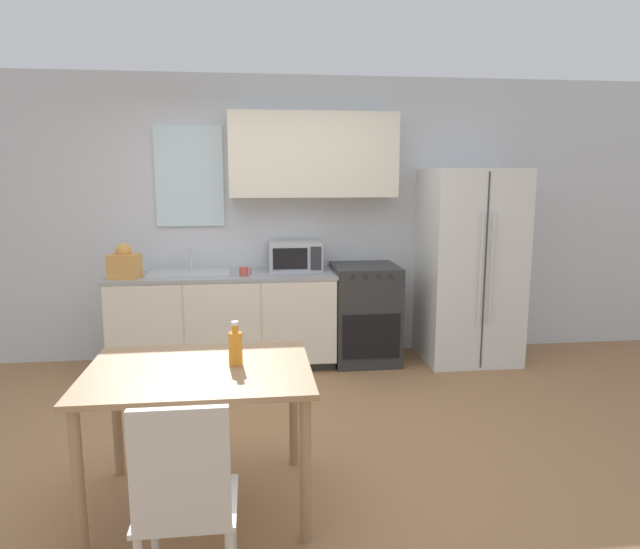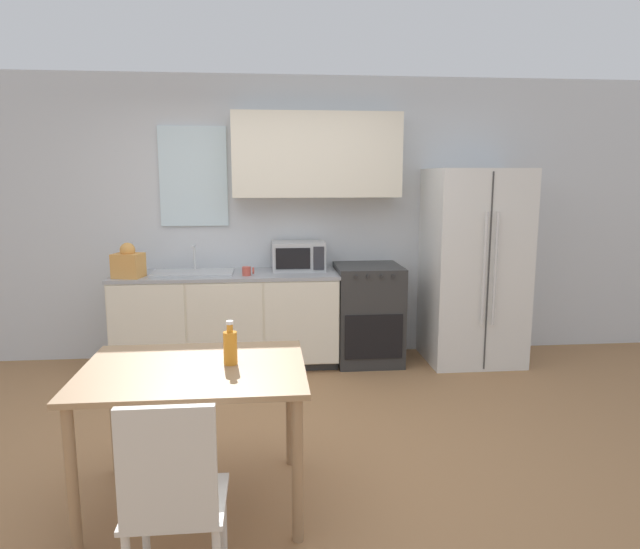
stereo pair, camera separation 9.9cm
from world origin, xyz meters
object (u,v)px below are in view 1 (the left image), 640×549
object	(u,v)px
microwave	(295,256)
drink_bottle	(235,347)
refrigerator	(469,266)
coffee_mug	(245,271)
dining_table	(199,387)
oven_range	(365,313)
dining_chair_near	(184,495)

from	to	relation	value
microwave	drink_bottle	xyz separation A→B (m)	(-0.50, -2.40, -0.15)
refrigerator	coffee_mug	size ratio (longest dim) A/B	16.80
dining_table	coffee_mug	bearing A→B (deg)	84.25
microwave	dining_table	distance (m)	2.56
refrigerator	drink_bottle	bearing A→B (deg)	-134.00
oven_range	coffee_mug	size ratio (longest dim) A/B	8.55
oven_range	coffee_mug	bearing A→B (deg)	-172.48
drink_bottle	dining_table	bearing A→B (deg)	-170.13
refrigerator	dining_chair_near	bearing A→B (deg)	-127.17
refrigerator	drink_bottle	distance (m)	3.10
oven_range	microwave	size ratio (longest dim) A/B	1.88
dining_table	refrigerator	bearing A→B (deg)	43.99
microwave	dining_table	size ratio (longest dim) A/B	0.43
oven_range	dining_chair_near	xyz separation A→B (m)	(-1.34, -3.14, 0.07)
coffee_mug	dining_chair_near	xyz separation A→B (m)	(-0.21, -2.99, -0.38)
coffee_mug	dining_chair_near	distance (m)	3.02
coffee_mug	drink_bottle	world-z (taller)	drink_bottle
microwave	drink_bottle	distance (m)	2.46
microwave	dining_chair_near	world-z (taller)	microwave
refrigerator	drink_bottle	xyz separation A→B (m)	(-2.16, -2.23, -0.05)
oven_range	dining_chair_near	bearing A→B (deg)	-113.13
oven_range	dining_table	bearing A→B (deg)	-120.17
coffee_mug	drink_bottle	xyz separation A→B (m)	(-0.03, -2.14, -0.05)
coffee_mug	dining_chair_near	size ratio (longest dim) A/B	0.12
coffee_mug	oven_range	bearing A→B (deg)	7.52
oven_range	drink_bottle	xyz separation A→B (m)	(-1.16, -2.29, 0.40)
oven_range	refrigerator	size ratio (longest dim) A/B	0.51
dining_chair_near	drink_bottle	bearing A→B (deg)	77.59
microwave	dining_table	bearing A→B (deg)	-105.92
refrigerator	drink_bottle	size ratio (longest dim) A/B	7.73
oven_range	dining_table	xyz separation A→B (m)	(-1.35, -2.32, 0.20)
coffee_mug	dining_table	bearing A→B (deg)	-95.75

